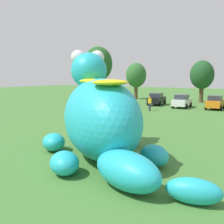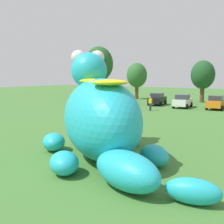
% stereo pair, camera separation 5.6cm
% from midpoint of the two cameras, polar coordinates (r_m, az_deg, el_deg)
% --- Properties ---
extents(ground_plane, '(160.00, 160.00, 0.00)m').
position_cam_midpoint_polar(ground_plane, '(15.09, -0.47, -8.54)').
color(ground_plane, '#427533').
extents(giant_inflatable_creature, '(10.58, 7.99, 5.69)m').
position_cam_midpoint_polar(giant_inflatable_creature, '(13.99, -2.33, -1.10)').
color(giant_inflatable_creature, '#23B2C6').
rests_on(giant_inflatable_creature, ground).
extents(car_black, '(2.42, 4.32, 1.72)m').
position_cam_midpoint_polar(car_black, '(40.06, 9.09, 2.66)').
color(car_black, black).
rests_on(car_black, ground).
extents(car_white, '(2.28, 4.26, 1.72)m').
position_cam_midpoint_polar(car_white, '(37.44, 14.11, 2.19)').
color(car_white, white).
rests_on(car_white, ground).
extents(car_orange, '(2.18, 4.22, 1.72)m').
position_cam_midpoint_polar(car_orange, '(36.88, 20.38, 1.87)').
color(car_orange, orange).
rests_on(car_orange, ground).
extents(tree_far_left, '(5.43, 5.43, 9.64)m').
position_cam_midpoint_polar(tree_far_left, '(53.77, -2.89, 9.76)').
color(tree_far_left, brown).
rests_on(tree_far_left, ground).
extents(tree_left, '(3.61, 3.61, 6.40)m').
position_cam_midpoint_polar(tree_left, '(49.92, 4.93, 7.48)').
color(tree_left, brown).
rests_on(tree_left, ground).
extents(tree_mid_left, '(3.66, 3.66, 6.49)m').
position_cam_midpoint_polar(tree_mid_left, '(45.60, 17.94, 7.23)').
color(tree_mid_left, brown).
rests_on(tree_mid_left, ground).
extents(spectator_near_inflatable, '(0.38, 0.26, 1.71)m').
position_cam_midpoint_polar(spectator_near_inflatable, '(33.43, 7.70, 1.73)').
color(spectator_near_inflatable, '#2D334C').
rests_on(spectator_near_inflatable, ground).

